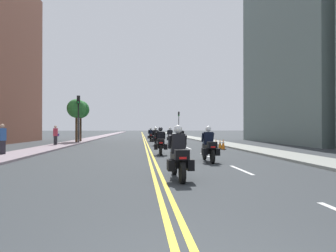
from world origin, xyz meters
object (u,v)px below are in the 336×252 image
motorcycle_0 (179,158)px  traffic_light_near (78,111)px  street_tree_1 (81,110)px  motorcycle_6 (151,136)px  motorcycle_2 (161,144)px  traffic_cone_0 (223,144)px  street_tree_0 (76,109)px  pedestrian_0 (56,135)px  pedestrian_1 (2,140)px  motorcycle_5 (170,137)px  traffic_cone_1 (220,144)px  traffic_light_far (179,119)px  motorcycle_1 (209,147)px  motorcycle_4 (156,138)px  traffic_cone_2 (216,143)px  motorcycle_3 (181,140)px

motorcycle_0 → traffic_light_near: bearing=107.6°
motorcycle_0 → street_tree_1: street_tree_1 is taller
motorcycle_6 → traffic_light_near: bearing=-152.8°
motorcycle_0 → motorcycle_6: motorcycle_0 is taller
motorcycle_2 → traffic_cone_0: size_ratio=2.70×
motorcycle_0 → street_tree_0: 23.86m
traffic_light_near → pedestrian_0: (-1.13, -3.91, -2.39)m
traffic_cone_0 → pedestrian_1: bearing=-164.0°
motorcycle_5 → traffic_cone_1: 8.46m
motorcycle_5 → traffic_light_far: size_ratio=0.45×
traffic_light_far → pedestrian_0: (-14.64, -29.28, -2.31)m
street_tree_0 → motorcycle_2: bearing=-61.0°
street_tree_0 → traffic_light_near: bearing=-69.1°
traffic_cone_0 → traffic_light_near: (-12.21, 9.26, 2.91)m
motorcycle_1 → traffic_light_far: 42.47m
motorcycle_1 → motorcycle_5: 16.53m
motorcycle_0 → street_tree_1: 25.40m
motorcycle_4 → traffic_cone_2: (4.57, -3.54, -0.29)m
motorcycle_1 → motorcycle_4: (-1.79, 12.85, -0.02)m
motorcycle_6 → traffic_cone_0: size_ratio=2.80×
pedestrian_1 → street_tree_1: street_tree_1 is taller
pedestrian_1 → motorcycle_4: bearing=-18.0°
motorcycle_5 → motorcycle_2: bearing=-100.7°
traffic_light_near → traffic_cone_1: bearing=-33.7°
traffic_cone_0 → street_tree_0: size_ratio=0.17×
traffic_cone_0 → traffic_light_far: size_ratio=0.17×
pedestrian_0 → motorcycle_4: bearing=-8.1°
traffic_light_near → pedestrian_1: bearing=-96.0°
motorcycle_3 → motorcycle_5: motorcycle_5 is taller
traffic_light_far → pedestrian_0: traffic_light_far is taller
traffic_light_far → pedestrian_1: size_ratio=2.63×
motorcycle_5 → traffic_cone_2: size_ratio=2.90×
motorcycle_3 → motorcycle_1: bearing=-86.3°
motorcycle_3 → traffic_light_far: bearing=85.0°
motorcycle_0 → traffic_cone_0: (4.85, 11.99, -0.26)m
motorcycle_3 → traffic_cone_0: motorcycle_3 is taller
motorcycle_3 → street_tree_0: street_tree_0 is taller
motorcycle_5 → motorcycle_6: 4.66m
motorcycle_2 → traffic_cone_1: (4.89, 4.77, -0.30)m
traffic_cone_1 → traffic_cone_2: traffic_cone_2 is taller
motorcycle_6 → pedestrian_0: size_ratio=1.26×
motorcycle_1 → pedestrian_1: (-10.73, 3.66, 0.25)m
motorcycle_4 → traffic_cone_2: bearing=-37.0°
traffic_light_far → traffic_light_near: bearing=-118.0°
motorcycle_1 → street_tree_1: bearing=116.3°
traffic_cone_1 → pedestrian_1: pedestrian_1 is taller
motorcycle_3 → motorcycle_6: (-1.75, 12.69, -0.01)m
traffic_light_far → traffic_cone_2: bearing=-92.4°
motorcycle_1 → traffic_light_far: traffic_light_far is taller
motorcycle_4 → pedestrian_0: pedestrian_0 is taller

